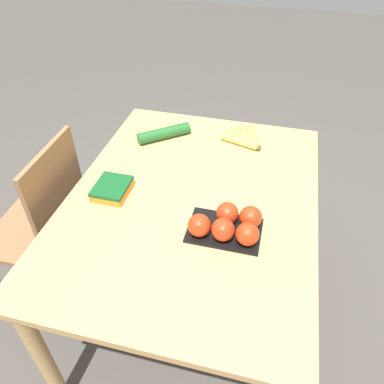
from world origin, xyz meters
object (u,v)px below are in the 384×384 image
(chair, at_px, (45,227))
(carrot_bag, at_px, (112,188))
(tomato_pack, at_px, (229,225))
(cucumber_near, at_px, (164,133))
(banana_bunch, at_px, (246,139))

(chair, height_order, carrot_bag, chair)
(chair, bearing_deg, carrot_bag, 91.03)
(chair, xyz_separation_m, tomato_pack, (-0.09, -0.87, 0.32))
(tomato_pack, height_order, cucumber_near, tomato_pack)
(tomato_pack, bearing_deg, banana_bunch, 1.98)
(banana_bunch, bearing_deg, tomato_pack, -178.02)
(tomato_pack, distance_m, carrot_bag, 0.51)
(chair, relative_size, cucumber_near, 3.92)
(tomato_pack, bearing_deg, chair, 83.82)
(tomato_pack, relative_size, carrot_bag, 1.72)
(banana_bunch, xyz_separation_m, tomato_pack, (-0.62, -0.02, 0.03))
(carrot_bag, height_order, cucumber_near, cucumber_near)
(carrot_bag, bearing_deg, banana_bunch, -42.62)
(cucumber_near, bearing_deg, tomato_pack, -143.20)
(chair, bearing_deg, cucumber_near, 134.16)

